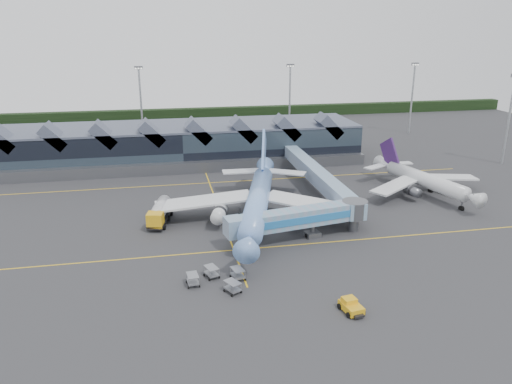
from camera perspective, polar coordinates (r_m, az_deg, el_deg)
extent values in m
plane|color=#2D2D2F|center=(85.81, -3.37, -4.42)|extent=(260.00, 260.00, 0.00)
cube|color=yellow|center=(78.57, -2.55, -6.65)|extent=(120.00, 0.25, 0.01)
cube|color=yellow|center=(111.98, -5.36, 1.06)|extent=(120.00, 0.25, 0.01)
cube|color=yellow|center=(95.04, -4.20, -2.12)|extent=(0.25, 60.00, 0.01)
cube|color=black|center=(191.28, -8.02, 8.83)|extent=(260.00, 4.00, 4.00)
cube|color=black|center=(129.76, -8.56, 5.40)|extent=(90.00, 20.00, 9.00)
cube|color=#4F5669|center=(128.80, -8.66, 7.44)|extent=(90.00, 20.00, 0.60)
cube|color=#5B5C62|center=(119.88, -8.21, 2.76)|extent=(90.00, 2.50, 2.60)
cube|color=#4F5669|center=(126.62, -26.95, 5.51)|extent=(6.43, 6.00, 6.43)
cube|color=#4F5669|center=(124.07, -22.05, 5.93)|extent=(6.43, 6.00, 6.43)
cube|color=#4F5669|center=(122.45, -16.98, 6.33)|extent=(6.43, 6.00, 6.43)
cube|color=#4F5669|center=(121.81, -11.80, 6.68)|extent=(6.43, 6.00, 6.43)
cube|color=#4F5669|center=(122.16, -6.61, 6.98)|extent=(6.43, 6.00, 6.43)
cube|color=#4F5669|center=(123.49, -1.48, 7.22)|extent=(6.43, 6.00, 6.43)
cube|color=#4F5669|center=(125.78, 3.50, 7.40)|extent=(6.43, 6.00, 6.43)
cube|color=#4F5669|center=(128.96, 8.28, 7.52)|extent=(6.43, 6.00, 6.43)
cylinder|color=#979B9F|center=(152.13, -12.98, 9.54)|extent=(0.56, 0.56, 22.00)
cube|color=#5B5C62|center=(150.91, -13.29, 13.66)|extent=(2.40, 0.50, 0.90)
cylinder|color=#979B9F|center=(157.33, 3.87, 10.24)|extent=(0.56, 0.56, 22.00)
cube|color=#5B5C62|center=(156.15, 3.96, 14.24)|extent=(2.40, 0.50, 0.90)
cylinder|color=#979B9F|center=(170.25, 17.38, 10.08)|extent=(0.56, 0.56, 22.00)
cube|color=#5B5C62|center=(169.17, 17.74, 13.76)|extent=(2.40, 0.50, 0.90)
cylinder|color=#979B9F|center=(139.79, 26.90, 7.28)|extent=(0.56, 0.56, 22.00)
cylinder|color=#6C96DB|center=(87.48, 0.18, -1.05)|extent=(11.99, 30.78, 3.81)
cone|color=#6C96DB|center=(70.74, -0.91, -5.92)|extent=(5.10, 6.13, 3.81)
cube|color=black|center=(69.81, -0.96, -5.55)|extent=(1.49, 0.71, 0.48)
cone|color=#6C96DB|center=(105.45, 0.95, 2.53)|extent=(5.57, 7.83, 3.81)
cube|color=silver|center=(90.11, -5.95, -1.01)|extent=(17.55, 6.45, 1.26)
cube|color=silver|center=(88.78, 6.53, -1.33)|extent=(17.60, 14.37, 1.26)
cylinder|color=silver|center=(86.68, -4.22, -2.43)|extent=(3.70, 5.74, 2.36)
cylinder|color=silver|center=(85.76, 4.41, -2.67)|extent=(3.70, 5.74, 2.36)
cube|color=#6C96DB|center=(102.72, 0.90, 4.39)|extent=(3.06, 9.52, 10.50)
cube|color=silver|center=(104.55, -1.66, 2.38)|extent=(8.03, 3.31, 0.25)
cube|color=silver|center=(104.01, 3.49, 2.27)|extent=(8.43, 6.61, 0.25)
cylinder|color=#5B5C62|center=(75.19, -0.65, -6.91)|extent=(0.28, 0.28, 2.21)
cylinder|color=#5B5C62|center=(90.04, -1.81, -2.52)|extent=(0.28, 0.28, 2.21)
cylinder|color=#5B5C62|center=(89.60, 2.31, -2.63)|extent=(0.28, 0.28, 2.21)
cylinder|color=black|center=(75.50, -0.65, -7.39)|extent=(0.81, 1.48, 1.41)
cylinder|color=silver|center=(108.21, 18.82, 1.30)|extent=(7.99, 21.12, 3.00)
cone|color=silver|center=(100.22, 23.61, -0.61)|extent=(3.78, 4.22, 3.00)
cube|color=black|center=(99.75, 23.84, -0.34)|extent=(1.19, 0.60, 0.48)
cone|color=silver|center=(117.34, 14.53, 3.11)|extent=(4.07, 5.39, 3.00)
cube|color=silver|center=(104.42, 15.63, 0.70)|extent=(12.66, 9.93, 1.00)
cube|color=silver|center=(113.85, 21.03, 1.60)|extent=(12.74, 4.77, 1.00)
cylinder|color=#5B5C62|center=(104.42, 17.44, 0.10)|extent=(2.68, 3.95, 1.86)
cylinder|color=#5B5C62|center=(110.80, 21.04, 0.75)|extent=(2.68, 3.95, 1.86)
cube|color=#3C1C55|center=(115.77, 15.02, 4.28)|extent=(2.07, 6.66, 7.32)
cube|color=silver|center=(114.58, 13.50, 2.82)|extent=(6.04, 4.54, 0.25)
cube|color=silver|center=(118.82, 16.07, 3.16)|extent=(5.73, 2.10, 0.25)
cylinder|color=#5B5C62|center=(102.43, 22.45, -1.47)|extent=(0.28, 0.28, 1.74)
cylinder|color=#5B5C62|center=(107.81, 17.38, 0.06)|extent=(0.28, 0.28, 1.74)
cylinder|color=#5B5C62|center=(111.22, 19.33, 0.41)|extent=(0.28, 0.28, 1.74)
cylinder|color=black|center=(102.61, 22.41, -1.76)|extent=(0.71, 1.19, 1.11)
cube|color=#6E9CB7|center=(80.99, 4.70, -2.95)|extent=(19.93, 6.52, 2.86)
cube|color=#2472B7|center=(79.72, 5.19, -3.32)|extent=(19.41, 3.73, 1.18)
cube|color=#6E9CB7|center=(77.07, -2.57, -4.04)|extent=(3.10, 3.57, 2.96)
cylinder|color=#5B5C62|center=(82.98, 6.51, -3.90)|extent=(0.69, 0.69, 3.85)
cube|color=#5B5C62|center=(83.55, 6.47, -4.84)|extent=(2.69, 2.37, 0.89)
cylinder|color=black|center=(83.16, 5.86, -5.00)|extent=(0.55, 0.94, 0.89)
cylinder|color=black|center=(84.03, 7.06, -4.79)|extent=(0.55, 0.94, 0.89)
cylinder|color=#5B5C62|center=(86.11, 11.20, -1.93)|extent=(4.34, 4.34, 2.96)
cylinder|color=#5B5C62|center=(86.78, 11.12, -3.12)|extent=(1.78, 1.78, 3.85)
cube|color=black|center=(90.49, -10.90, -2.94)|extent=(4.71, 10.31, 0.55)
cube|color=gold|center=(86.65, -11.44, -3.12)|extent=(3.12, 2.95, 2.44)
cube|color=black|center=(85.65, -11.58, -2.99)|extent=(2.42, 0.68, 1.11)
cylinder|color=#B6B6BA|center=(91.19, -10.79, -1.76)|extent=(3.85, 6.82, 2.55)
sphere|color=#B6B6BA|center=(94.15, -10.41, -1.08)|extent=(2.44, 2.44, 2.44)
sphere|color=#B6B6BA|center=(88.25, -11.20, -2.47)|extent=(2.44, 2.44, 2.44)
cylinder|color=black|center=(87.88, -12.20, -3.87)|extent=(0.61, 1.17, 1.11)
cylinder|color=black|center=(87.30, -10.43, -3.91)|extent=(0.61, 1.17, 1.11)
cylinder|color=black|center=(91.39, -11.67, -2.96)|extent=(0.61, 1.17, 1.11)
cylinder|color=black|center=(90.82, -9.96, -2.98)|extent=(0.61, 1.17, 1.11)
cylinder|color=black|center=(93.91, -11.32, -2.34)|extent=(0.61, 1.17, 1.11)
cylinder|color=black|center=(93.36, -9.65, -2.37)|extent=(0.61, 1.17, 1.11)
cube|color=gold|center=(63.66, 10.83, -12.79)|extent=(2.49, 3.50, 0.89)
cube|color=gold|center=(63.71, 10.61, -12.05)|extent=(1.83, 1.68, 0.62)
cube|color=black|center=(62.57, 11.65, -13.69)|extent=(1.35, 0.92, 0.27)
cylinder|color=black|center=(62.55, 10.52, -13.67)|extent=(0.39, 0.75, 0.71)
cylinder|color=black|center=(63.53, 12.14, -13.24)|extent=(0.39, 0.75, 0.71)
cylinder|color=black|center=(64.10, 9.50, -12.76)|extent=(0.39, 0.75, 0.71)
cylinder|color=black|center=(65.05, 11.10, -12.35)|extent=(0.39, 0.75, 0.71)
cube|color=gray|center=(70.56, -5.10, -9.27)|extent=(2.12, 2.61, 0.15)
cube|color=gray|center=(70.11, -5.12, -8.57)|extent=(2.12, 2.61, 0.08)
cylinder|color=black|center=(71.68, -4.83, -9.14)|extent=(0.24, 0.39, 0.37)
cube|color=gray|center=(69.85, -2.11, -9.51)|extent=(1.94, 2.54, 0.15)
cube|color=gray|center=(69.40, -2.12, -8.80)|extent=(1.94, 2.54, 0.08)
cylinder|color=black|center=(70.96, -1.79, -9.38)|extent=(0.21, 0.39, 0.37)
cube|color=gray|center=(68.84, -7.24, -10.10)|extent=(1.65, 2.38, 0.15)
cube|color=gray|center=(68.38, -7.27, -9.39)|extent=(1.65, 2.38, 0.08)
cylinder|color=black|center=(69.84, -6.71, -9.99)|extent=(0.16, 0.38, 0.37)
cube|color=gray|center=(66.67, -2.69, -10.98)|extent=(2.34, 2.67, 0.15)
cube|color=gray|center=(66.19, -2.71, -10.24)|extent=(2.34, 2.67, 0.08)
cylinder|color=black|center=(67.83, -2.58, -10.79)|extent=(0.28, 0.38, 0.37)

